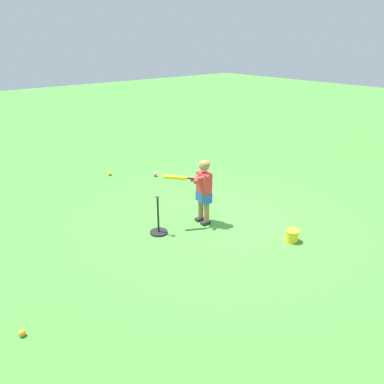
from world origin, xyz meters
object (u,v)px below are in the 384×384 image
play_ball_midfield (22,333)px  play_ball_behind_batter (155,174)px  batting_tee (159,227)px  play_ball_near_batter (110,173)px  toy_bucket (292,235)px  child_batter (202,186)px

play_ball_midfield → play_ball_behind_batter: bearing=38.8°
play_ball_behind_batter → play_ball_midfield: bearing=-141.2°
play_ball_behind_batter → batting_tee: size_ratio=0.14×
play_ball_near_batter → toy_bucket: 4.45m
child_batter → play_ball_behind_batter: 2.52m
play_ball_midfield → batting_tee: 2.53m
play_ball_behind_batter → play_ball_near_batter: play_ball_near_batter is taller
toy_bucket → play_ball_midfield: bearing=170.8°
play_ball_near_batter → batting_tee: (-0.71, -2.90, 0.06)m
child_batter → batting_tee: child_batter is taller
play_ball_behind_batter → toy_bucket: 3.69m
toy_bucket → child_batter: bearing=115.1°
play_ball_midfield → play_ball_near_batter: play_ball_near_batter is taller
play_ball_behind_batter → batting_tee: (-1.46, -2.19, 0.06)m
play_ball_midfield → toy_bucket: (3.77, -0.61, 0.06)m
play_ball_midfield → play_ball_behind_batter: (3.83, 3.08, 0.01)m
play_ball_near_batter → child_batter: bearing=-88.9°
child_batter → play_ball_near_batter: child_batter is taller
play_ball_midfield → toy_bucket: toy_bucket is taller
child_batter → play_ball_behind_batter: size_ratio=12.33×
child_batter → batting_tee: size_ratio=1.74×
child_batter → play_ball_behind_batter: child_batter is taller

